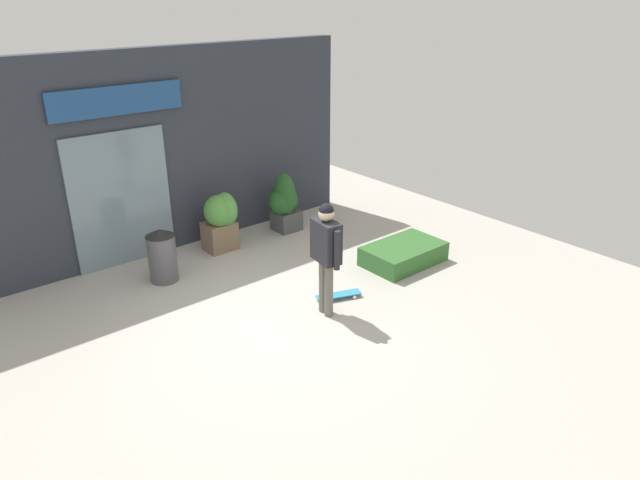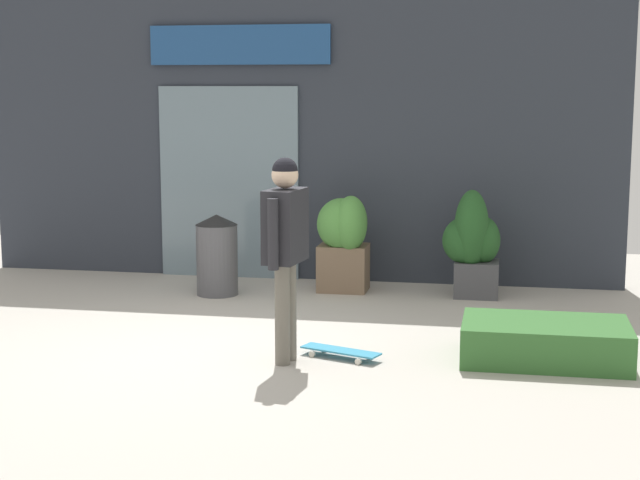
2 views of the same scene
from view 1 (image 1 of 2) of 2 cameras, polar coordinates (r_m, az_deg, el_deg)
name	(u,v)px [view 1 (image 1 of 2)]	position (r m, az deg, el deg)	size (l,w,h in m)	color
ground_plane	(274,320)	(8.76, -4.49, -7.84)	(12.00, 12.00, 0.00)	#B2ADA3
building_facade	(156,155)	(10.86, -15.74, 8.04)	(7.90, 0.31, 3.64)	#2D333D
skateboarder	(326,247)	(8.41, 0.60, -0.70)	(0.32, 0.65, 1.77)	#666056
skateboard	(339,295)	(9.28, 1.83, -5.41)	(0.75, 0.42, 0.08)	teal
planter_box_left	(221,218)	(10.88, -9.66, 2.10)	(0.59, 0.61, 1.13)	brown
planter_box_right	(285,202)	(11.66, -3.50, 3.76)	(0.65, 0.67, 1.22)	#47474C
trash_bin	(162,255)	(10.02, -15.21, -1.42)	(0.48, 0.48, 0.93)	#4C4C51
hedge_ledge	(403,254)	(10.50, 8.17, -1.35)	(1.42, 0.90, 0.35)	#33662D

